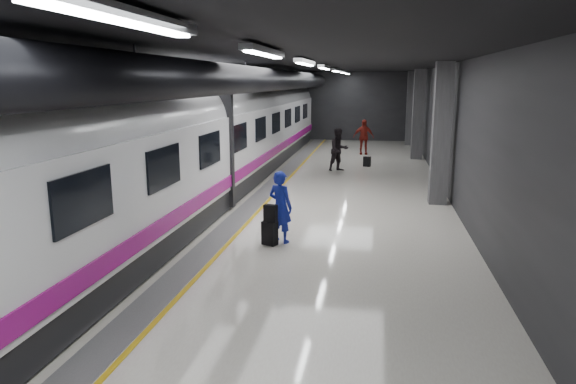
{
  "coord_description": "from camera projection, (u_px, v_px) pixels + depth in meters",
  "views": [
    {
      "loc": [
        2.56,
        -14.9,
        3.9
      ],
      "look_at": [
        0.43,
        -2.69,
        1.22
      ],
      "focal_mm": 32.0,
      "sensor_mm": 36.0,
      "label": 1
    }
  ],
  "objects": [
    {
      "name": "platform_hall",
      "position": [
        285.0,
        93.0,
        15.82
      ],
      "size": [
        10.02,
        40.02,
        4.51
      ],
      "color": "black",
      "rests_on": "ground"
    },
    {
      "name": "ground",
      "position": [
        289.0,
        212.0,
        15.6
      ],
      "size": [
        40.0,
        40.0,
        0.0
      ],
      "primitive_type": "plane",
      "color": "white",
      "rests_on": "ground"
    },
    {
      "name": "suitcase_far",
      "position": [
        367.0,
        162.0,
        23.93
      ],
      "size": [
        0.37,
        0.3,
        0.47
      ],
      "primitive_type": "cube",
      "rotation": [
        0.0,
        0.0,
        -0.34
      ],
      "color": "black",
      "rests_on": "ground"
    },
    {
      "name": "shoulder_bag",
      "position": [
        270.0,
        213.0,
        12.33
      ],
      "size": [
        0.34,
        0.22,
        0.42
      ],
      "primitive_type": "cube",
      "rotation": [
        0.0,
        0.0,
        -0.19
      ],
      "color": "black",
      "rests_on": "suitcase_main"
    },
    {
      "name": "train",
      "position": [
        185.0,
        142.0,
        15.71
      ],
      "size": [
        3.05,
        38.0,
        4.05
      ],
      "color": "black",
      "rests_on": "ground"
    },
    {
      "name": "traveler_main",
      "position": [
        280.0,
        207.0,
        12.54
      ],
      "size": [
        0.77,
        0.66,
        1.78
      ],
      "primitive_type": "imported",
      "rotation": [
        0.0,
        0.0,
        2.71
      ],
      "color": "#171CAC",
      "rests_on": "ground"
    },
    {
      "name": "traveler_far_a",
      "position": [
        339.0,
        150.0,
        22.57
      ],
      "size": [
        1.17,
        1.13,
        1.9
      ],
      "primitive_type": "imported",
      "rotation": [
        0.0,
        0.0,
        0.64
      ],
      "color": "black",
      "rests_on": "ground"
    },
    {
      "name": "suitcase_main",
      "position": [
        270.0,
        233.0,
        12.44
      ],
      "size": [
        0.42,
        0.35,
        0.58
      ],
      "primitive_type": "cube",
      "rotation": [
        0.0,
        0.0,
        -0.42
      ],
      "color": "black",
      "rests_on": "ground"
    },
    {
      "name": "traveler_far_b",
      "position": [
        363.0,
        137.0,
        27.81
      ],
      "size": [
        1.14,
        0.56,
        1.89
      ],
      "primitive_type": "imported",
      "rotation": [
        0.0,
        0.0,
        0.09
      ],
      "color": "maroon",
      "rests_on": "ground"
    }
  ]
}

